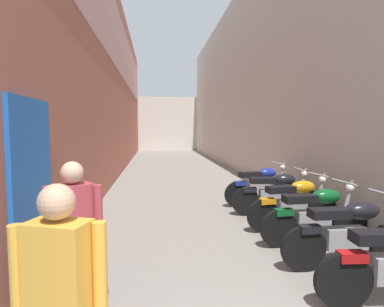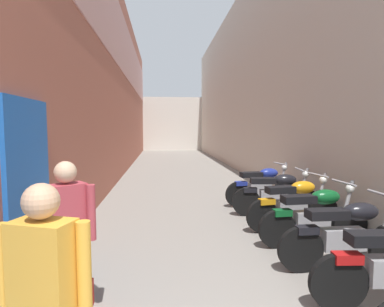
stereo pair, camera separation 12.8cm
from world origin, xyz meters
The scene contains 13 objects.
ground_plane centered at (0.00, 10.81, 0.00)m, with size 41.62×41.62×0.00m, color gray.
building_left centered at (-2.63, 12.77, 3.69)m, with size 0.45×25.62×7.29m.
building_right centered at (2.64, 12.81, 3.80)m, with size 0.45×25.62×7.61m.
building_far_end centered at (0.00, 26.62, 2.22)m, with size 7.88×2.00×4.44m, color beige.
motorcycle_fourth centered at (1.50, 3.49, 0.50)m, with size 1.85×0.58×1.04m.
motorcycle_fifth centered at (1.50, 4.35, 0.50)m, with size 1.85×0.58×1.04m.
motorcycle_sixth centered at (1.50, 5.12, 0.50)m, with size 1.84×0.58×1.04m.
motorcycle_seventh centered at (1.50, 6.00, 0.50)m, with size 1.85×0.58×1.04m.
motorcycle_eighth centered at (1.50, 6.94, 0.50)m, with size 1.84×0.58×1.04m.
pedestrian_by_doorway centered at (-1.57, 1.51, 0.92)m, with size 0.52×0.30×1.57m.
pedestrian_mid_alley centered at (-1.79, 2.66, 0.92)m, with size 0.52×0.36×1.57m.
plastic_crate centered at (-1.87, 2.87, 0.14)m, with size 0.44×0.32×0.28m, color red.
umbrella_leaning centered at (-2.05, 2.55, 0.68)m, with size 0.20×0.35×0.97m.
Camera 1 is at (-1.04, -0.21, 1.87)m, focal length 28.85 mm.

